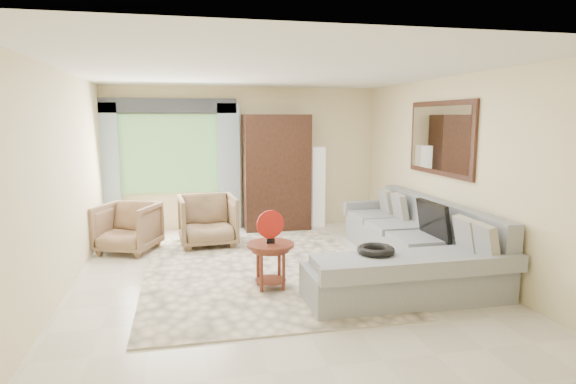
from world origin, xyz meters
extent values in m
plane|color=silver|center=(0.00, 0.00, 0.00)|extent=(6.00, 6.00, 0.00)
cube|color=#F6E2C2|center=(-0.15, 0.28, 0.01)|extent=(3.01, 4.01, 0.02)
cube|color=#A0A4A8|center=(2.00, 0.50, 0.20)|extent=(0.90, 2.40, 0.40)
cube|color=#A0A4A8|center=(1.30, -1.10, 0.20)|extent=(2.30, 0.80, 0.40)
cube|color=#A0A4A8|center=(2.35, 0.10, 0.65)|extent=(0.20, 3.20, 0.50)
cube|color=#A0A4A8|center=(2.00, 1.78, 0.51)|extent=(0.90, 0.16, 0.22)
cube|color=#A0A4A8|center=(1.30, -1.55, 0.49)|extent=(2.30, 0.10, 0.18)
cube|color=black|center=(2.05, -0.30, 0.72)|extent=(0.14, 0.74, 0.48)
torus|color=black|center=(1.00, -0.91, 0.55)|extent=(0.43, 0.43, 0.09)
cylinder|color=#531C16|center=(-0.14, -0.44, 0.55)|extent=(0.57, 0.57, 0.04)
cylinder|color=#531C16|center=(-0.14, -0.44, 0.25)|extent=(0.37, 0.37, 0.51)
cylinder|color=#AC1911|center=(-0.14, -0.44, 0.80)|extent=(0.34, 0.09, 0.34)
imported|color=olive|center=(-1.97, 1.64, 0.38)|extent=(1.06, 1.08, 0.75)
imported|color=#7E6244|center=(-0.76, 1.76, 0.41)|extent=(0.94, 0.96, 0.82)
imported|color=#999999|center=(-2.20, 2.52, 0.26)|extent=(0.49, 0.43, 0.52)
cube|color=black|center=(0.55, 2.72, 1.05)|extent=(1.20, 0.55, 2.10)
cube|color=silver|center=(1.35, 2.78, 0.75)|extent=(0.24, 0.24, 1.50)
cube|color=#669E59|center=(-1.35, 2.97, 1.40)|extent=(1.80, 0.04, 1.40)
cube|color=#9EB7CC|center=(-2.40, 2.88, 1.15)|extent=(0.40, 0.08, 2.30)
cube|color=#9EB7CC|center=(-0.30, 2.88, 1.15)|extent=(0.40, 0.08, 2.30)
cube|color=#1E232D|center=(-1.35, 2.90, 2.25)|extent=(2.40, 0.12, 0.26)
cube|color=black|center=(2.47, 0.35, 1.75)|extent=(0.04, 1.70, 1.05)
cube|color=white|center=(2.45, 0.35, 1.75)|extent=(0.02, 1.54, 0.90)
camera|label=1|loc=(-1.11, -5.89, 2.03)|focal=30.00mm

